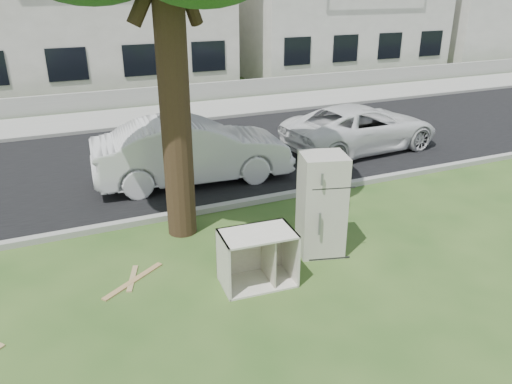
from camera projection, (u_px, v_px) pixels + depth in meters
name	position (u px, v px, depth m)	size (l,w,h in m)	color
ground	(237.00, 273.00, 8.18)	(120.00, 120.00, 0.00)	#294C1B
road	(154.00, 162.00, 13.24)	(120.00, 7.00, 0.01)	black
kerb_near	(193.00, 214.00, 10.24)	(120.00, 0.18, 0.12)	gray
kerb_far	(129.00, 129.00, 16.24)	(120.00, 0.18, 0.12)	gray
sidewalk	(121.00, 118.00, 17.46)	(120.00, 2.80, 0.01)	gray
low_wall	(113.00, 100.00, 18.68)	(120.00, 0.15, 0.70)	gray
townhouse_right	(326.00, 3.00, 26.06)	(10.20, 8.16, 6.84)	silver
filler_right	(511.00, 3.00, 31.75)	(16.00, 9.00, 6.40)	silver
fridge	(322.00, 205.00, 8.52)	(0.74, 0.68, 1.79)	beige
cabinet	(258.00, 258.00, 7.75)	(1.14, 0.71, 0.89)	silver
plank_a	(134.00, 281.00, 7.94)	(1.24, 0.10, 0.02)	#A3804E
plank_c	(132.00, 278.00, 8.01)	(0.77, 0.09, 0.02)	#A18659
car_center	(192.00, 150.00, 11.71)	(1.60, 4.60, 1.52)	silver
car_right	(361.00, 128.00, 14.01)	(2.10, 4.56, 1.27)	silver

